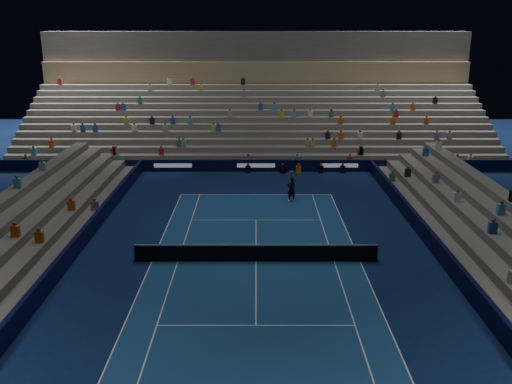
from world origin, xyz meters
name	(u,v)px	position (x,y,z in m)	size (l,w,h in m)	color
ground	(256,262)	(0.00, 0.00, 0.00)	(90.00, 90.00, 0.00)	#0B1B46
court_surface	(256,262)	(0.00, 0.00, 0.01)	(10.97, 23.77, 0.01)	navy
sponsor_barrier_far	(256,166)	(0.00, 18.50, 0.50)	(44.00, 0.25, 1.00)	black
sponsor_barrier_east	(441,253)	(9.70, 0.00, 0.50)	(0.25, 37.00, 1.00)	black
sponsor_barrier_west	(71,253)	(-9.70, 0.00, 0.50)	(0.25, 37.00, 1.00)	black
grandstand_main	(256,114)	(0.00, 27.90, 3.38)	(44.00, 15.20, 11.20)	slate
grandstand_east	(509,246)	(13.17, 0.00, 0.92)	(5.00, 37.00, 2.50)	slate
grandstand_west	(3,246)	(-13.17, 0.00, 0.92)	(5.00, 37.00, 2.50)	#5F5F5B
tennis_net	(256,253)	(0.00, 0.00, 0.50)	(12.90, 0.10, 1.10)	#B2B2B7
tennis_player	(291,189)	(2.48, 10.29, 0.90)	(0.65, 0.43, 1.80)	black
broadcast_camera	(283,169)	(2.25, 18.02, 0.30)	(0.60, 0.97, 0.59)	black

